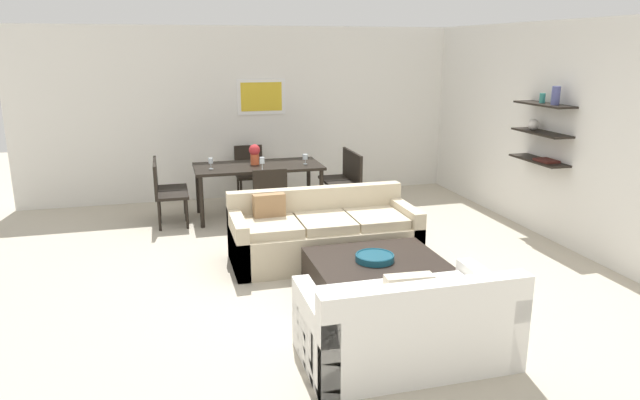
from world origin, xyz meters
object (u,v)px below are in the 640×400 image
at_px(wine_glass_right_near, 305,157).
at_px(sofa_beige, 323,235).
at_px(centerpiece_vase, 255,153).
at_px(wine_glass_foot, 262,161).
at_px(wine_glass_head, 254,152).
at_px(dining_chair_right_near, 349,179).
at_px(loveseat_white, 407,326).
at_px(wine_glass_left_near, 211,161).
at_px(dining_chair_left_far, 165,184).
at_px(dining_chair_foot, 269,196).
at_px(dining_chair_head, 250,170).
at_px(coffee_table, 376,277).
at_px(dining_table, 258,170).
at_px(dining_chair_left_near, 165,191).
at_px(dining_chair_right_far, 341,174).
at_px(decorative_bowl, 375,257).

bearing_deg(wine_glass_right_near, sofa_beige, -97.76).
relative_size(sofa_beige, centerpiece_vase, 7.27).
distance_m(wine_glass_foot, wine_glass_head, 0.75).
xyz_separation_m(wine_glass_foot, wine_glass_right_near, (0.67, 0.27, -0.03)).
bearing_deg(wine_glass_right_near, dining_chair_right_near, -7.93).
height_order(loveseat_white, wine_glass_left_near, wine_glass_left_near).
bearing_deg(wine_glass_head, dining_chair_left_far, -172.14).
xyz_separation_m(dining_chair_foot, wine_glass_head, (-0.00, 1.22, 0.36)).
bearing_deg(centerpiece_vase, dining_chair_foot, -87.85).
height_order(loveseat_white, dining_chair_head, dining_chair_head).
relative_size(wine_glass_right_near, wine_glass_left_near, 0.93).
relative_size(wine_glass_foot, wine_glass_right_near, 1.26).
xyz_separation_m(coffee_table, centerpiece_vase, (-0.69, 3.12, 0.72)).
distance_m(dining_chair_left_far, wine_glass_foot, 1.47).
bearing_deg(loveseat_white, sofa_beige, 90.92).
relative_size(dining_chair_left_far, dining_chair_foot, 1.00).
xyz_separation_m(dining_table, wine_glass_right_near, (0.67, -0.11, 0.17)).
bearing_deg(wine_glass_foot, wine_glass_left_near, 158.16).
bearing_deg(wine_glass_head, dining_chair_foot, -90.00).
distance_m(coffee_table, dining_chair_left_near, 3.49).
bearing_deg(wine_glass_head, dining_chair_right_far, -7.86).
bearing_deg(dining_chair_left_near, loveseat_white, -66.78).
distance_m(decorative_bowl, dining_chair_head, 4.01).
height_order(loveseat_white, coffee_table, loveseat_white).
xyz_separation_m(dining_chair_right_far, wine_glass_head, (-1.30, 0.18, 0.36)).
bearing_deg(dining_chair_left_near, sofa_beige, -45.97).
relative_size(sofa_beige, dining_table, 1.17).
distance_m(decorative_bowl, dining_table, 3.19).
bearing_deg(dining_chair_foot, wine_glass_left_near, 132.34).
xyz_separation_m(dining_chair_foot, dining_chair_head, (0.00, 1.69, 0.00)).
bearing_deg(wine_glass_foot, dining_chair_head, 90.00).
bearing_deg(dining_chair_head, dining_table, -90.00).
xyz_separation_m(dining_chair_right_far, wine_glass_right_near, (-0.63, -0.30, 0.35)).
xyz_separation_m(decorative_bowl, wine_glass_foot, (-0.62, 2.74, 0.46)).
distance_m(sofa_beige, dining_chair_left_near, 2.48).
relative_size(decorative_bowl, centerpiece_vase, 1.31).
bearing_deg(wine_glass_right_near, dining_table, 170.84).
height_order(dining_chair_left_far, wine_glass_head, wine_glass_head).
relative_size(sofa_beige, dining_chair_head, 2.39).
height_order(sofa_beige, dining_chair_left_far, dining_chair_left_far).
bearing_deg(dining_chair_right_near, dining_chair_left_near, 180.00).
distance_m(dining_table, wine_glass_left_near, 0.70).
xyz_separation_m(coffee_table, wine_glass_foot, (-0.66, 2.69, 0.69)).
relative_size(dining_table, centerpiece_vase, 6.21).
xyz_separation_m(sofa_beige, wine_glass_foot, (-0.42, 1.60, 0.59)).
distance_m(dining_chair_right_near, wine_glass_head, 1.47).
bearing_deg(dining_chair_right_far, centerpiece_vase, -174.14).
distance_m(dining_chair_right_far, dining_chair_head, 1.46).
bearing_deg(wine_glass_left_near, dining_chair_foot, -47.66).
height_order(dining_table, centerpiece_vase, centerpiece_vase).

